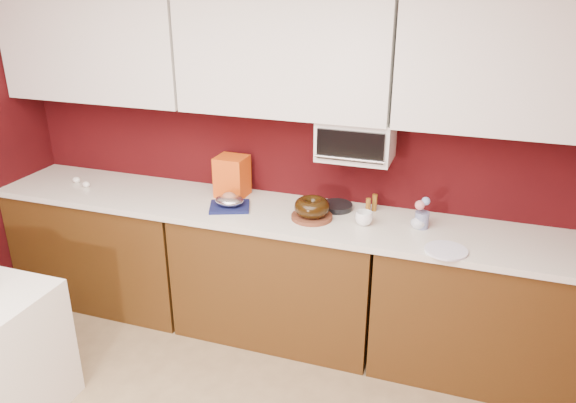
% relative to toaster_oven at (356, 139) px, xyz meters
% --- Properties ---
extents(wall_back, '(4.00, 0.02, 2.50)m').
position_rel_toaster_oven_xyz_m(wall_back, '(-0.45, 0.15, -0.12)').
color(wall_back, '#390709').
rests_on(wall_back, floor).
extents(base_cabinet_left, '(1.31, 0.58, 0.86)m').
position_rel_toaster_oven_xyz_m(base_cabinet_left, '(-1.78, -0.17, -0.95)').
color(base_cabinet_left, '#482B0E').
rests_on(base_cabinet_left, floor).
extents(base_cabinet_center, '(1.31, 0.58, 0.86)m').
position_rel_toaster_oven_xyz_m(base_cabinet_center, '(-0.45, -0.17, -0.95)').
color(base_cabinet_center, '#482B0E').
rests_on(base_cabinet_center, floor).
extents(base_cabinet_right, '(1.31, 0.58, 0.86)m').
position_rel_toaster_oven_xyz_m(base_cabinet_right, '(0.88, -0.17, -0.95)').
color(base_cabinet_right, '#482B0E').
rests_on(base_cabinet_right, floor).
extents(countertop, '(4.00, 0.62, 0.04)m').
position_rel_toaster_oven_xyz_m(countertop, '(-0.45, -0.17, -0.49)').
color(countertop, silver).
rests_on(countertop, base_cabinet_center).
extents(upper_cabinet_left, '(1.31, 0.33, 0.70)m').
position_rel_toaster_oven_xyz_m(upper_cabinet_left, '(-1.78, -0.02, 0.48)').
color(upper_cabinet_left, white).
rests_on(upper_cabinet_left, wall_back).
extents(upper_cabinet_center, '(1.31, 0.33, 0.70)m').
position_rel_toaster_oven_xyz_m(upper_cabinet_center, '(-0.45, -0.02, 0.48)').
color(upper_cabinet_center, white).
rests_on(upper_cabinet_center, wall_back).
extents(upper_cabinet_right, '(1.31, 0.33, 0.70)m').
position_rel_toaster_oven_xyz_m(upper_cabinet_right, '(0.88, -0.02, 0.48)').
color(upper_cabinet_right, white).
rests_on(upper_cabinet_right, wall_back).
extents(toaster_oven, '(0.45, 0.30, 0.25)m').
position_rel_toaster_oven_xyz_m(toaster_oven, '(0.00, 0.00, 0.00)').
color(toaster_oven, white).
rests_on(toaster_oven, upper_cabinet_center).
extents(toaster_oven_door, '(0.40, 0.02, 0.18)m').
position_rel_toaster_oven_xyz_m(toaster_oven_door, '(0.00, -0.16, 0.00)').
color(toaster_oven_door, black).
rests_on(toaster_oven_door, toaster_oven).
extents(toaster_oven_handle, '(0.42, 0.02, 0.02)m').
position_rel_toaster_oven_xyz_m(toaster_oven_handle, '(0.00, -0.18, -0.07)').
color(toaster_oven_handle, silver).
rests_on(toaster_oven_handle, toaster_oven).
extents(cake_base, '(0.34, 0.34, 0.02)m').
position_rel_toaster_oven_xyz_m(cake_base, '(-0.21, -0.20, -0.46)').
color(cake_base, brown).
rests_on(cake_base, countertop).
extents(bundt_cake, '(0.25, 0.25, 0.09)m').
position_rel_toaster_oven_xyz_m(bundt_cake, '(-0.21, -0.20, -0.39)').
color(bundt_cake, black).
rests_on(bundt_cake, cake_base).
extents(navy_towel, '(0.31, 0.29, 0.02)m').
position_rel_toaster_oven_xyz_m(navy_towel, '(-0.76, -0.22, -0.47)').
color(navy_towel, '#131847').
rests_on(navy_towel, countertop).
extents(foil_ham_nest, '(0.20, 0.17, 0.07)m').
position_rel_toaster_oven_xyz_m(foil_ham_nest, '(-0.76, -0.22, -0.42)').
color(foil_ham_nest, white).
rests_on(foil_ham_nest, navy_towel).
extents(roasted_ham, '(0.11, 0.10, 0.06)m').
position_rel_toaster_oven_xyz_m(roasted_ham, '(-0.76, -0.22, -0.40)').
color(roasted_ham, '#AD6B4F').
rests_on(roasted_ham, foil_ham_nest).
extents(pandoro_box, '(0.21, 0.19, 0.28)m').
position_rel_toaster_oven_xyz_m(pandoro_box, '(-0.84, -0.00, -0.34)').
color(pandoro_box, red).
rests_on(pandoro_box, countertop).
extents(dark_pan, '(0.26, 0.26, 0.04)m').
position_rel_toaster_oven_xyz_m(dark_pan, '(-0.10, -0.01, -0.46)').
color(dark_pan, black).
rests_on(dark_pan, countertop).
extents(coffee_mug, '(0.11, 0.11, 0.10)m').
position_rel_toaster_oven_xyz_m(coffee_mug, '(0.11, -0.19, -0.42)').
color(coffee_mug, white).
rests_on(coffee_mug, countertop).
extents(blue_jar, '(0.10, 0.10, 0.10)m').
position_rel_toaster_oven_xyz_m(blue_jar, '(0.44, -0.12, -0.43)').
color(blue_jar, navy).
rests_on(blue_jar, countertop).
extents(flower_vase, '(0.09, 0.09, 0.11)m').
position_rel_toaster_oven_xyz_m(flower_vase, '(0.43, -0.13, -0.42)').
color(flower_vase, silver).
rests_on(flower_vase, countertop).
extents(flower_pink, '(0.06, 0.06, 0.06)m').
position_rel_toaster_oven_xyz_m(flower_pink, '(0.43, -0.13, -0.33)').
color(flower_pink, '#DC7F82').
rests_on(flower_pink, flower_vase).
extents(flower_blue, '(0.05, 0.05, 0.05)m').
position_rel_toaster_oven_xyz_m(flower_blue, '(0.46, -0.11, -0.30)').
color(flower_blue, '#7C93C6').
rests_on(flower_blue, flower_vase).
extents(china_plate, '(0.24, 0.24, 0.01)m').
position_rel_toaster_oven_xyz_m(china_plate, '(0.61, -0.39, -0.47)').
color(china_plate, white).
rests_on(china_plate, countertop).
extents(amber_bottle, '(0.04, 0.04, 0.09)m').
position_rel_toaster_oven_xyz_m(amber_bottle, '(0.10, 0.01, -0.43)').
color(amber_bottle, '#8C5819').
rests_on(amber_bottle, countertop).
extents(egg_left, '(0.06, 0.04, 0.04)m').
position_rel_toaster_oven_xyz_m(egg_left, '(-1.88, -0.20, -0.45)').
color(egg_left, white).
rests_on(egg_left, countertop).
extents(egg_right, '(0.07, 0.06, 0.04)m').
position_rel_toaster_oven_xyz_m(egg_right, '(-2.01, -0.15, -0.45)').
color(egg_right, white).
rests_on(egg_right, countertop).
extents(amber_bottle_tall, '(0.04, 0.04, 0.11)m').
position_rel_toaster_oven_xyz_m(amber_bottle_tall, '(0.13, 0.04, -0.42)').
color(amber_bottle_tall, brown).
rests_on(amber_bottle_tall, countertop).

